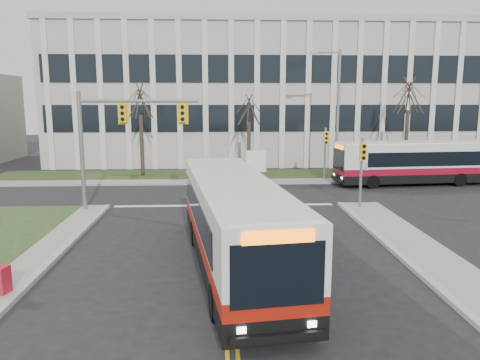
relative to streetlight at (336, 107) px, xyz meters
name	(u,v)px	position (x,y,z in m)	size (l,w,h in m)	color
ground	(227,254)	(-8.03, -16.20, -5.19)	(120.00, 120.00, 0.00)	black
sidewalk_cross	(294,181)	(-3.03, -1.00, -5.12)	(44.00, 1.60, 0.14)	#9E9B93
building_lawn	(288,175)	(-3.03, 1.80, -5.13)	(44.00, 5.00, 0.12)	#29411B
office_building	(271,96)	(-3.03, 13.80, 0.81)	(40.00, 16.00, 12.00)	beige
mast_arm_signal	(114,130)	(-13.65, -9.04, -0.94)	(6.11, 0.38, 6.20)	slate
signal_pole_near	(362,163)	(-0.83, -9.30, -2.69)	(0.34, 0.39, 3.80)	slate
signal_pole_far	(325,146)	(-0.83, -0.80, -2.69)	(0.34, 0.39, 3.80)	slate
streetlight	(336,107)	(0.00, 0.00, 0.00)	(2.15, 0.25, 9.20)	slate
directory_sign	(256,162)	(-5.53, 1.30, -4.02)	(1.50, 0.12, 2.00)	slate
tree_left	(140,103)	(-14.03, 1.80, 0.32)	(1.80, 1.80, 7.70)	#42352B
tree_mid	(249,111)	(-6.03, 2.00, -0.31)	(1.80, 1.80, 6.82)	#42352B
tree_right	(409,97)	(5.97, 1.80, 0.71)	(1.80, 1.80, 8.25)	#42352B
bus_main	(234,225)	(-7.79, -17.65, -3.65)	(2.51, 11.58, 3.09)	silver
bus_cross	(415,164)	(5.05, -2.20, -3.75)	(2.34, 10.81, 2.88)	silver
newspaper_box_red	(0,282)	(-14.83, -19.75, -4.72)	(0.50, 0.45, 0.95)	#AE1628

